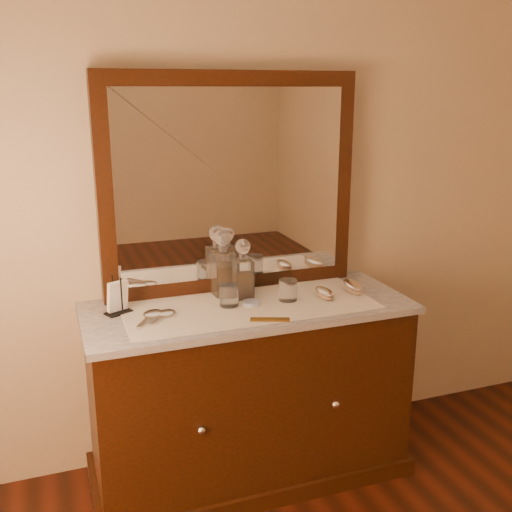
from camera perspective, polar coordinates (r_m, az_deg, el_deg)
name	(u,v)px	position (r m, az deg, el deg)	size (l,w,h in m)	color
dresser_cabinet	(249,394)	(2.83, -0.71, -13.06)	(1.40, 0.55, 0.82)	black
dresser_plinth	(249,463)	(3.02, -0.68, -19.22)	(1.46, 0.59, 0.08)	black
knob_left	(201,430)	(2.50, -5.25, -16.27)	(0.04, 0.04, 0.04)	silver
knob_right	(335,404)	(2.68, 7.61, -13.89)	(0.04, 0.04, 0.04)	silver
marble_top	(248,308)	(2.65, -0.74, -4.97)	(1.44, 0.59, 0.03)	silver
mirror_frame	(230,184)	(2.74, -2.47, 6.87)	(1.20, 0.08, 1.00)	black
mirror_glass	(233,185)	(2.71, -2.25, 6.77)	(1.06, 0.01, 0.86)	white
lace_runner	(250,306)	(2.63, -0.60, -4.77)	(1.10, 0.45, 0.00)	beige
pin_dish	(251,303)	(2.63, -0.48, -4.49)	(0.08, 0.08, 0.01)	white
comb	(270,320)	(2.46, 1.34, -6.10)	(0.16, 0.03, 0.01)	brown
napkin_rack	(118,298)	(2.59, -13.09, -3.98)	(0.13, 0.10, 0.17)	black
decanter_left	(223,270)	(2.73, -3.16, -1.32)	(0.10, 0.10, 0.31)	#935515
decanter_right	(243,275)	(2.69, -1.26, -1.86)	(0.08, 0.08, 0.28)	#935515
brush_near	(324,293)	(2.73, 6.57, -3.55)	(0.06, 0.14, 0.04)	tan
brush_far	(353,287)	(2.83, 9.24, -2.91)	(0.09, 0.17, 0.05)	tan
hand_mirror_outer	(151,315)	(2.53, -9.97, -5.60)	(0.15, 0.20, 0.02)	silver
hand_mirror_inner	(165,314)	(2.53, -8.70, -5.53)	(0.15, 0.17, 0.02)	silver
tumblers	(259,293)	(2.64, 0.27, -3.52)	(0.35, 0.11, 0.09)	white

